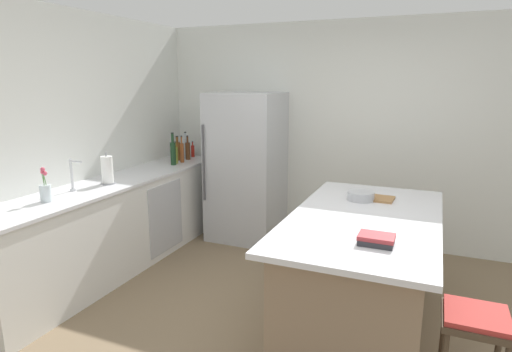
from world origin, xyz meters
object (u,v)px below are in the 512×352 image
refrigerator (246,167)px  bar_stool (475,332)px  hot_sauce_bottle (193,151)px  mixing_bowl (361,196)px  wine_bottle (173,152)px  cutting_board (375,198)px  paper_towel_roll (107,170)px  syrup_bottle (188,150)px  soda_bottle (186,148)px  whiskey_bottle (177,151)px  kitchen_island (362,272)px  cookbook_stack (376,239)px  flower_vase (45,191)px  sink_faucet (73,174)px  vinegar_bottle (182,152)px  olive_oil_bottle (175,155)px

refrigerator → bar_stool: size_ratio=2.75×
hot_sauce_bottle → mixing_bowl: hot_sauce_bottle is taller
wine_bottle → cutting_board: 2.50m
paper_towel_roll → cutting_board: paper_towel_roll is taller
paper_towel_roll → syrup_bottle: bearing=89.2°
bar_stool → soda_bottle: size_ratio=1.91×
soda_bottle → syrup_bottle: (0.09, -0.10, -0.01)m
syrup_bottle → whiskey_bottle: bearing=-137.0°
syrup_bottle → whiskey_bottle: same height
kitchen_island → cookbook_stack: size_ratio=9.04×
flower_vase → sink_faucet: bearing=99.4°
cookbook_stack → kitchen_island: bearing=105.9°
soda_bottle → whiskey_bottle: soda_bottle is taller
paper_towel_roll → kitchen_island: bearing=-0.4°
paper_towel_roll → hot_sauce_bottle: bearing=91.1°
hot_sauce_bottle → cutting_board: size_ratio=0.63×
flower_vase → mixing_bowl: size_ratio=1.28×
kitchen_island → hot_sauce_bottle: hot_sauce_bottle is taller
sink_faucet → whiskey_bottle: whiskey_bottle is taller
sink_faucet → whiskey_bottle: bearing=89.6°
cookbook_stack → cutting_board: 1.08m
cookbook_stack → refrigerator: bearing=131.8°
sink_faucet → wine_bottle: bearing=84.6°
vinegar_bottle → sink_faucet: bearing=-95.2°
sink_faucet → syrup_bottle: 1.79m
kitchen_island → wine_bottle: bearing=156.0°
hot_sauce_bottle → whiskey_bottle: 0.30m
paper_towel_roll → syrup_bottle: size_ratio=1.01×
refrigerator → wine_bottle: refrigerator is taller
flower_vase → paper_towel_roll: 0.70m
whiskey_bottle → wine_bottle: wine_bottle is taller
whiskey_bottle → wine_bottle: (0.12, -0.28, 0.03)m
paper_towel_roll → vinegar_bottle: 1.25m
wine_bottle → mixing_bowl: wine_bottle is taller
sink_faucet → soda_bottle: bearing=89.5°
flower_vase → cutting_board: 2.79m
kitchen_island → syrup_bottle: size_ratio=6.48×
soda_bottle → cookbook_stack: bearing=-37.7°
cookbook_stack → mixing_bowl: (-0.26, 0.99, 0.01)m
wine_bottle → mixing_bowl: bearing=-15.4°
kitchen_island → syrup_bottle: (-2.46, 1.45, 0.59)m
vinegar_bottle → olive_oil_bottle: vinegar_bottle is taller
sink_faucet → cookbook_stack: size_ratio=1.36×
refrigerator → cookbook_stack: size_ratio=8.08×
whiskey_bottle → mixing_bowl: (2.45, -0.92, -0.10)m
refrigerator → olive_oil_bottle: size_ratio=6.66×
sink_faucet → cutting_board: bearing=18.3°
refrigerator → olive_oil_bottle: (-0.81, -0.31, 0.15)m
wine_bottle → sink_faucet: bearing=-95.4°
syrup_bottle → wine_bottle: (0.03, -0.37, 0.03)m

